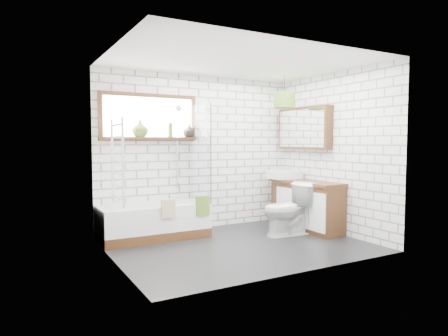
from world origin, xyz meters
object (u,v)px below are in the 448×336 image
toilet (288,209)px  vanity (306,205)px  bathtub (154,221)px  pendant (284,100)px  basin (285,175)px

toilet → vanity: bearing=112.3°
bathtub → toilet: toilet is taller
toilet → pendant: (0.23, 0.41, 1.70)m
toilet → pendant: bearing=153.3°
vanity → toilet: bearing=-160.0°
pendant → toilet: bearing=-119.1°
basin → bathtub: bearing=177.6°
toilet → pendant: size_ratio=2.40×
bathtub → pendant: 2.81m
vanity → bathtub: bearing=165.9°
bathtub → vanity: bearing=-14.1°
toilet → pendant: pendant is taller
basin → pendant: 1.29m
vanity → basin: size_ratio=2.90×
bathtub → basin: 2.40m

